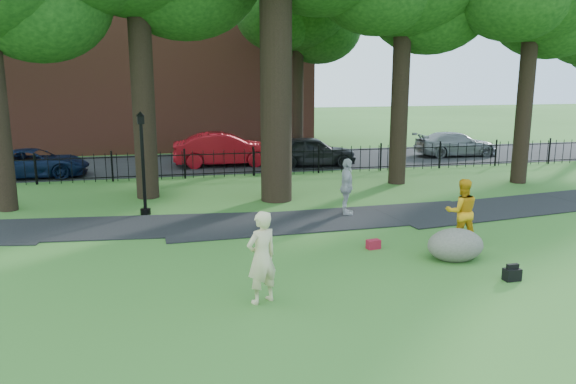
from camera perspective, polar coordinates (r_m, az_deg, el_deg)
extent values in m
plane|color=#336523|center=(13.64, 4.86, -7.20)|extent=(120.00, 120.00, 0.00)
cube|color=black|center=(17.48, 4.11, -2.86)|extent=(36.07, 3.85, 0.03)
cube|color=black|center=(28.88, -4.81, 3.05)|extent=(80.00, 7.00, 0.02)
cube|color=black|center=(24.82, -3.54, 3.98)|extent=(44.00, 0.04, 0.04)
cube|color=black|center=(24.95, -3.51, 2.07)|extent=(44.00, 0.04, 0.04)
cube|color=brown|center=(36.28, -13.31, 14.11)|extent=(18.00, 8.00, 12.00)
cylinder|color=black|center=(19.67, -1.24, 14.26)|extent=(1.10, 1.10, 10.50)
cylinder|color=black|center=(20.76, -14.64, 11.84)|extent=(0.80, 0.80, 9.10)
cylinder|color=black|center=(23.27, 11.37, 11.10)|extent=(0.70, 0.70, 8.40)
cylinder|color=black|center=(24.90, 23.05, 10.04)|extent=(0.64, 0.64, 8.05)
ellipsoid|color=#10330E|center=(26.48, 25.17, 16.68)|extent=(4.96, 4.96, 4.22)
imported|color=beige|center=(11.08, -2.69, -6.65)|extent=(0.81, 0.70, 1.87)
imported|color=orange|center=(15.53, 17.24, -1.92)|extent=(0.99, 0.85, 1.77)
imported|color=#AAABAF|center=(17.96, 5.99, 0.51)|extent=(0.79, 1.16, 1.83)
ellipsoid|color=#696257|center=(14.35, 16.65, -4.98)|extent=(1.44, 1.11, 0.82)
cylinder|color=black|center=(18.43, -14.49, 2.20)|extent=(0.11, 0.11, 2.91)
cylinder|color=black|center=(18.70, -14.27, -1.93)|extent=(0.33, 0.33, 0.18)
cube|color=black|center=(18.23, -14.75, 7.14)|extent=(0.23, 0.23, 0.27)
cone|color=black|center=(18.22, -14.79, 7.71)|extent=(0.29, 0.29, 0.15)
cube|color=black|center=(13.40, 21.79, -7.79)|extent=(0.37, 0.24, 0.27)
cube|color=maroon|center=(14.79, 8.67, -5.27)|extent=(0.37, 0.27, 0.24)
imported|color=maroon|center=(27.65, -6.47, 4.33)|extent=(5.00, 1.87, 1.63)
imported|color=#0B1737|center=(26.82, -24.36, 2.68)|extent=(4.61, 2.32, 1.25)
imported|color=black|center=(27.45, 2.39, 4.17)|extent=(4.43, 2.01, 1.47)
imported|color=gray|center=(32.14, 16.65, 4.68)|extent=(4.56, 1.94, 1.31)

